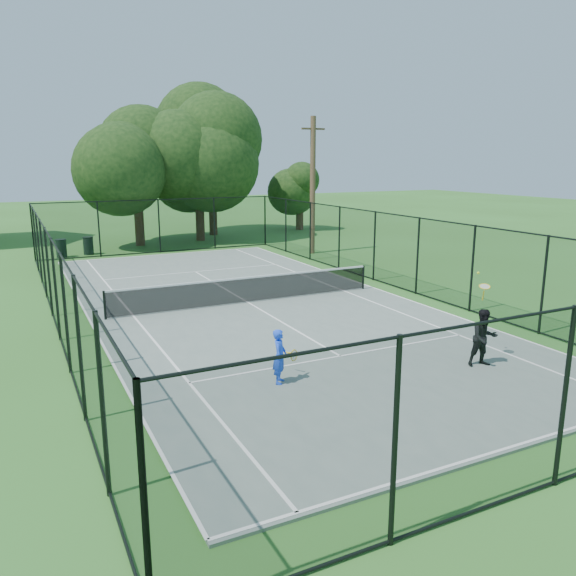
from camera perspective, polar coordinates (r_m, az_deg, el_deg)
name	(u,v)px	position (r m, az deg, el deg)	size (l,w,h in m)	color
ground	(248,304)	(20.48, -4.09, -1.63)	(120.00, 120.00, 0.00)	#2F5F20
tennis_court	(248,303)	(20.48, -4.09, -1.55)	(11.00, 24.00, 0.06)	slate
tennis_net	(248,289)	(20.35, -4.11, -0.06)	(10.08, 0.08, 0.95)	black
fence	(247,264)	(20.16, -4.16, 2.50)	(13.10, 26.10, 3.00)	black
tree_near_left	(136,162)	(35.34, -15.21, 12.20)	(6.20, 6.20, 8.09)	#332114
tree_near_mid	(198,162)	(36.82, -9.12, 12.49)	(6.17, 6.17, 8.07)	#332114
tree_near_right	(211,150)	(39.55, -7.82, 13.68)	(6.56, 6.56, 9.05)	#332114
tree_far_right	(300,188)	(42.30, 1.21, 10.11)	(3.77, 3.77, 4.98)	#332114
trash_bin_left	(61,248)	(32.55, -22.04, 3.77)	(0.58, 0.58, 0.98)	black
trash_bin_right	(88,246)	(33.01, -19.63, 4.08)	(0.58, 0.58, 0.98)	black
utility_pole	(313,185)	(31.27, 2.52, 10.40)	(1.40, 0.30, 7.42)	#4C3823
player_blue	(280,356)	(13.03, -0.84, -6.95)	(0.85, 0.56, 1.29)	blue
player_black	(484,338)	(14.88, 19.28, -4.77)	(0.83, 0.99, 2.29)	black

